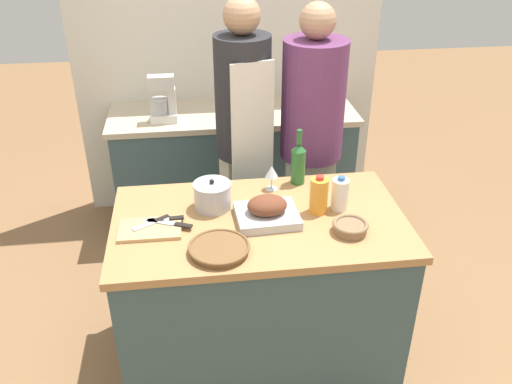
# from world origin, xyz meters

# --- Properties ---
(ground_plane) EXTENTS (12.00, 12.00, 0.00)m
(ground_plane) POSITION_xyz_m (0.00, 0.00, 0.00)
(ground_plane) COLOR #8E6642
(kitchen_island) EXTENTS (1.42, 0.82, 0.88)m
(kitchen_island) POSITION_xyz_m (0.00, 0.00, 0.44)
(kitchen_island) COLOR #3D565B
(kitchen_island) RESTS_ON ground_plane
(back_counter) EXTENTS (1.74, 0.60, 0.89)m
(back_counter) POSITION_xyz_m (0.00, 1.41, 0.45)
(back_counter) COLOR #3D565B
(back_counter) RESTS_ON ground_plane
(back_wall) EXTENTS (2.24, 0.10, 2.55)m
(back_wall) POSITION_xyz_m (0.00, 1.76, 1.27)
(back_wall) COLOR silver
(back_wall) RESTS_ON ground_plane
(roasting_pan) EXTENTS (0.31, 0.27, 0.13)m
(roasting_pan) POSITION_xyz_m (0.04, -0.01, 0.93)
(roasting_pan) COLOR #BCBCC1
(roasting_pan) RESTS_ON kitchen_island
(wicker_basket) EXTENTS (0.27, 0.27, 0.04)m
(wicker_basket) POSITION_xyz_m (-0.21, -0.25, 0.91)
(wicker_basket) COLOR brown
(wicker_basket) RESTS_ON kitchen_island
(cutting_board) EXTENTS (0.29, 0.19, 0.02)m
(cutting_board) POSITION_xyz_m (-0.52, -0.04, 0.89)
(cutting_board) COLOR tan
(cutting_board) RESTS_ON kitchen_island
(stock_pot) EXTENTS (0.19, 0.19, 0.16)m
(stock_pot) POSITION_xyz_m (-0.22, 0.13, 0.95)
(stock_pot) COLOR #B7B7BC
(stock_pot) RESTS_ON kitchen_island
(mixing_bowl) EXTENTS (0.17, 0.17, 0.05)m
(mixing_bowl) POSITION_xyz_m (0.40, -0.17, 0.91)
(mixing_bowl) COLOR #846647
(mixing_bowl) RESTS_ON kitchen_island
(juice_jug) EXTENTS (0.09, 0.09, 0.20)m
(juice_jug) POSITION_xyz_m (0.30, 0.03, 0.98)
(juice_jug) COLOR orange
(juice_jug) RESTS_ON kitchen_island
(milk_jug) EXTENTS (0.08, 0.08, 0.18)m
(milk_jug) POSITION_xyz_m (0.41, 0.04, 0.97)
(milk_jug) COLOR white
(milk_jug) RESTS_ON kitchen_island
(wine_bottle_green) EXTENTS (0.08, 0.08, 0.31)m
(wine_bottle_green) POSITION_xyz_m (0.25, 0.34, 1.01)
(wine_bottle_green) COLOR #28662D
(wine_bottle_green) RESTS_ON kitchen_island
(wine_glass_left) EXTENTS (0.07, 0.07, 0.14)m
(wine_glass_left) POSITION_xyz_m (0.10, 0.28, 0.98)
(wine_glass_left) COLOR silver
(wine_glass_left) RESTS_ON kitchen_island
(knife_chef) EXTENTS (0.22, 0.12, 0.01)m
(knife_chef) POSITION_xyz_m (-0.42, -0.02, 0.91)
(knife_chef) COLOR #B7B7BC
(knife_chef) RESTS_ON cutting_board
(knife_paring) EXTENTS (0.18, 0.13, 0.01)m
(knife_paring) POSITION_xyz_m (-0.51, 0.00, 0.91)
(knife_paring) COLOR #B7B7BC
(knife_paring) RESTS_ON cutting_board
(knife_bread) EXTENTS (0.19, 0.04, 0.01)m
(knife_bread) POSITION_xyz_m (-0.45, 0.02, 0.91)
(knife_bread) COLOR #B7B7BC
(knife_bread) RESTS_ON cutting_board
(stand_mixer) EXTENTS (0.18, 0.14, 0.31)m
(stand_mixer) POSITION_xyz_m (-0.48, 1.30, 1.02)
(stand_mixer) COLOR silver
(stand_mixer) RESTS_ON back_counter
(condiment_bottle_tall) EXTENTS (0.07, 0.07, 0.17)m
(condiment_bottle_tall) POSITION_xyz_m (0.69, 1.52, 0.97)
(condiment_bottle_tall) COLOR #B28E2D
(condiment_bottle_tall) RESTS_ON back_counter
(condiment_bottle_short) EXTENTS (0.05, 0.05, 0.16)m
(condiment_bottle_short) POSITION_xyz_m (0.10, 1.28, 0.96)
(condiment_bottle_short) COLOR maroon
(condiment_bottle_short) RESTS_ON back_counter
(condiment_bottle_extra) EXTENTS (0.05, 0.05, 0.19)m
(condiment_bottle_extra) POSITION_xyz_m (0.14, 1.40, 0.98)
(condiment_bottle_extra) COLOR maroon
(condiment_bottle_extra) RESTS_ON back_counter
(person_cook_aproned) EXTENTS (0.33, 0.35, 1.78)m
(person_cook_aproned) POSITION_xyz_m (0.01, 0.79, 1.00)
(person_cook_aproned) COLOR beige
(person_cook_aproned) RESTS_ON ground_plane
(person_cook_guest) EXTENTS (0.37, 0.37, 1.75)m
(person_cook_guest) POSITION_xyz_m (0.42, 0.75, 0.97)
(person_cook_guest) COLOR beige
(person_cook_guest) RESTS_ON ground_plane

